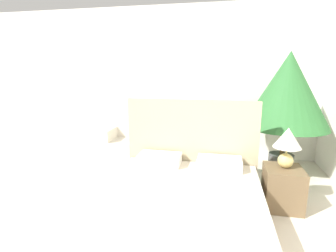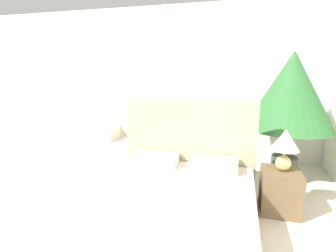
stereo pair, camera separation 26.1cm
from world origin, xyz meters
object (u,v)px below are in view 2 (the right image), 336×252
armchair_near_window_right (179,150)px  side_table (153,152)px  bed (170,207)px  armchair_near_window_left (128,146)px  table_lamp (285,144)px  potted_palm (291,93)px  nightstand (280,191)px

armchair_near_window_right → side_table: armchair_near_window_right is taller
bed → armchair_near_window_left: 2.36m
armchair_near_window_left → table_lamp: size_ratio=1.62×
armchair_near_window_left → potted_palm: (2.75, -0.05, 1.09)m
armchair_near_window_right → nightstand: armchair_near_window_right is taller
potted_palm → table_lamp: (-0.20, -1.12, -0.52)m
armchair_near_window_left → side_table: 0.50m
potted_palm → side_table: 2.53m
armchair_near_window_right → potted_palm: 2.07m
armchair_near_window_left → table_lamp: 2.87m
potted_palm → table_lamp: bearing=-99.9°
bed → nightstand: bed is taller
armchair_near_window_left → nightstand: size_ratio=1.57×
armchair_near_window_left → potted_palm: bearing=-2.6°
nightstand → table_lamp: size_ratio=1.03×
potted_palm → side_table: size_ratio=4.91×
bed → nightstand: (1.19, 0.73, -0.00)m
armchair_near_window_left → armchair_near_window_right: size_ratio=1.00×
potted_palm → nightstand: bearing=-100.1°
table_lamp → armchair_near_window_right: bearing=143.0°
armchair_near_window_left → nightstand: armchair_near_window_left is taller
armchair_near_window_right → armchair_near_window_left: bearing=177.0°
armchair_near_window_right → potted_palm: (1.76, -0.05, 1.09)m
armchair_near_window_right → table_lamp: bearing=-40.0°
armchair_near_window_left → armchair_near_window_right: (1.00, -0.00, 0.00)m
potted_palm → nightstand: size_ratio=3.83×
armchair_near_window_right → potted_palm: size_ratio=0.41×
table_lamp → side_table: 2.45m
potted_palm → armchair_near_window_left: bearing=178.9°
nightstand → side_table: (-2.05, 1.20, -0.06)m
armchair_near_window_right → nightstand: size_ratio=1.57×
potted_palm → bed: bearing=-126.5°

